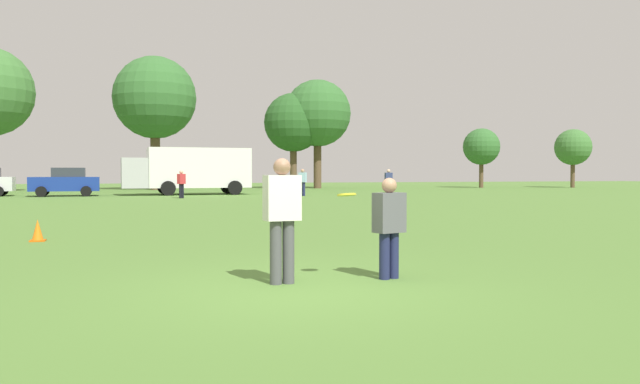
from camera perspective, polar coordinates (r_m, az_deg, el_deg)
ground_plane at (r=8.15m, az=-1.92°, el=-8.86°), size 164.63×164.63×0.00m
player_thrower at (r=8.39m, az=-3.51°, el=-1.94°), size 0.49×0.31×1.70m
player_defender at (r=8.84m, az=6.37°, el=-2.81°), size 0.48×0.36×1.43m
frisbee at (r=8.73m, az=2.47°, el=-0.25°), size 0.27×0.27×0.06m
traffic_cone at (r=14.96m, az=-24.52°, el=-3.27°), size 0.32×0.32×0.48m
parked_car_center at (r=42.91m, az=-22.33°, el=0.88°), size 4.26×2.33×1.82m
box_truck at (r=43.26m, az=-11.87°, el=2.08°), size 8.58×3.21×3.18m
bystander_sideline_watcher at (r=37.29m, az=-12.62°, el=0.87°), size 0.52×0.49×1.66m
bystander_far_jogger at (r=40.03m, az=-1.61°, el=1.05°), size 0.55×0.51×1.75m
bystander_field_marshal at (r=41.64m, az=6.32°, el=1.06°), size 0.50×0.31×1.74m
tree_center_elm at (r=56.20m, az=-14.94°, el=8.34°), size 7.13×7.13×11.59m
tree_east_birch at (r=59.37m, az=-2.47°, el=6.36°), size 5.58×5.58×9.07m
tree_east_oak at (r=59.89m, az=-0.23°, el=7.21°), size 6.41×6.41×10.41m
tree_far_east_pine at (r=64.19m, az=14.61°, el=4.03°), size 3.65×3.65×5.93m
tree_far_west_pine at (r=67.51m, az=22.23°, el=3.82°), size 3.62×3.62×5.89m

